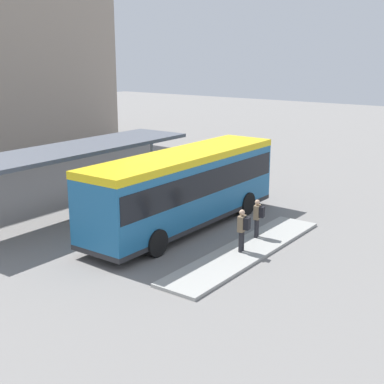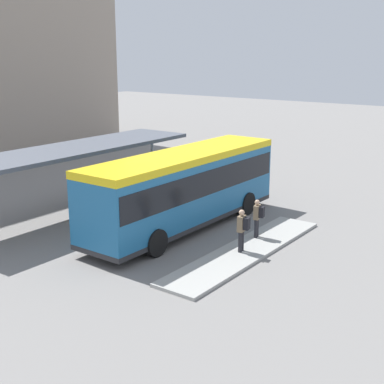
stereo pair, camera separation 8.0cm
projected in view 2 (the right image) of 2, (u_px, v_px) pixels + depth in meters
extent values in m
plane|color=slate|center=(185.00, 228.00, 23.51)|extent=(120.00, 120.00, 0.00)
cube|color=#9E9E99|center=(246.00, 251.00, 20.61)|extent=(9.22, 1.80, 0.12)
cube|color=#1E6093|center=(185.00, 187.00, 23.04)|extent=(10.80, 2.50, 3.00)
cube|color=yellow|center=(184.00, 156.00, 22.70)|extent=(10.82, 2.52, 0.30)
cube|color=black|center=(185.00, 179.00, 22.95)|extent=(10.59, 2.53, 1.05)
cube|color=black|center=(248.00, 159.00, 27.14)|extent=(0.09, 2.28, 1.15)
cube|color=#28282B|center=(185.00, 218.00, 23.40)|extent=(10.81, 2.51, 0.20)
cylinder|color=black|center=(206.00, 196.00, 26.66)|extent=(1.08, 0.28, 1.07)
cylinder|color=black|center=(247.00, 203.00, 25.30)|extent=(1.08, 0.28, 1.07)
cylinder|color=black|center=(111.00, 231.00, 21.45)|extent=(1.08, 0.28, 1.07)
cylinder|color=black|center=(156.00, 243.00, 20.09)|extent=(1.08, 0.28, 1.07)
cylinder|color=#232328|center=(240.00, 242.00, 20.21)|extent=(0.15, 0.15, 0.81)
cylinder|color=#232328|center=(242.00, 241.00, 20.37)|extent=(0.15, 0.15, 0.81)
cube|color=#7A664C|center=(241.00, 224.00, 20.11)|extent=(0.44, 0.28, 0.61)
cube|color=black|center=(247.00, 224.00, 20.01)|extent=(0.33, 0.25, 0.46)
sphere|color=tan|center=(242.00, 213.00, 20.00)|extent=(0.22, 0.22, 0.22)
cylinder|color=#232328|center=(256.00, 229.00, 21.79)|extent=(0.15, 0.15, 0.77)
cylinder|color=#232328|center=(257.00, 227.00, 21.95)|extent=(0.15, 0.15, 0.77)
cube|color=#7A664C|center=(257.00, 212.00, 21.70)|extent=(0.43, 0.30, 0.58)
cube|color=black|center=(262.00, 212.00, 21.62)|extent=(0.33, 0.25, 0.44)
sphere|color=tan|center=(257.00, 202.00, 21.59)|extent=(0.21, 0.21, 0.21)
torus|color=black|center=(233.00, 177.00, 31.47)|extent=(0.14, 0.68, 0.68)
torus|color=black|center=(248.00, 179.00, 31.04)|extent=(0.14, 0.68, 0.68)
cylinder|color=black|center=(241.00, 174.00, 31.20)|extent=(0.13, 0.72, 0.04)
cylinder|color=black|center=(243.00, 176.00, 31.13)|extent=(0.04, 0.04, 0.33)
cube|color=black|center=(243.00, 173.00, 31.09)|extent=(0.09, 0.19, 0.04)
cylinder|color=black|center=(235.00, 172.00, 31.35)|extent=(0.48, 0.10, 0.03)
torus|color=black|center=(233.00, 178.00, 31.36)|extent=(0.11, 0.68, 0.68)
torus|color=black|center=(220.00, 175.00, 31.95)|extent=(0.11, 0.68, 0.68)
cylinder|color=orange|center=(226.00, 173.00, 31.60)|extent=(0.10, 0.72, 0.04)
cylinder|color=orange|center=(224.00, 173.00, 31.72)|extent=(0.04, 0.04, 0.33)
cube|color=black|center=(224.00, 171.00, 31.68)|extent=(0.09, 0.19, 0.04)
cylinder|color=orange|center=(231.00, 172.00, 31.34)|extent=(0.48, 0.07, 0.03)
torus|color=black|center=(224.00, 174.00, 32.15)|extent=(0.12, 0.71, 0.71)
torus|color=black|center=(210.00, 173.00, 32.62)|extent=(0.12, 0.71, 0.71)
cylinder|color=#287F3D|center=(217.00, 170.00, 32.32)|extent=(0.12, 0.75, 0.04)
cylinder|color=#287F3D|center=(214.00, 170.00, 32.42)|extent=(0.04, 0.04, 0.35)
cube|color=black|center=(214.00, 168.00, 32.38)|extent=(0.09, 0.19, 0.04)
cylinder|color=#287F3D|center=(222.00, 169.00, 32.12)|extent=(0.48, 0.08, 0.03)
torus|color=black|center=(211.00, 173.00, 32.59)|extent=(0.12, 0.72, 0.72)
torus|color=black|center=(197.00, 171.00, 33.07)|extent=(0.12, 0.72, 0.72)
cylinder|color=red|center=(204.00, 168.00, 32.77)|extent=(0.11, 0.76, 0.04)
cylinder|color=red|center=(201.00, 169.00, 32.87)|extent=(0.04, 0.04, 0.35)
cube|color=black|center=(201.00, 166.00, 32.83)|extent=(0.09, 0.19, 0.04)
cylinder|color=red|center=(210.00, 167.00, 32.56)|extent=(0.48, 0.08, 0.03)
cube|color=#4C515B|center=(75.00, 149.00, 24.75)|extent=(12.79, 3.26, 0.18)
cylinder|color=gray|center=(152.00, 164.00, 29.39)|extent=(0.16, 0.16, 3.05)
cylinder|color=slate|center=(128.00, 216.00, 24.06)|extent=(0.71, 0.71, 0.62)
sphere|color=#235B28|center=(128.00, 203.00, 23.91)|extent=(0.81, 0.81, 0.81)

